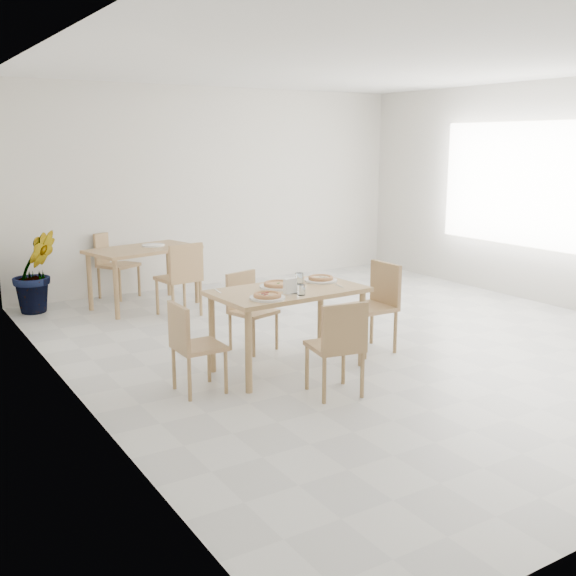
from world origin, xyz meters
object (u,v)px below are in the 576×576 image
plate_mushroom (321,280)px  plate_pepperoni (267,298)px  pizza_mushroom (321,278)px  chair_east (376,300)px  potted_plant (36,272)px  plate_margherita (278,287)px  chair_north (248,305)px  tumbler_b (301,290)px  chair_back_s (182,274)px  plate_empty (153,245)px  chair_west (191,341)px  chair_back_n (113,260)px  tumbler_a (299,278)px  main_table (288,299)px  pizza_pepperoni (267,295)px  second_table (143,256)px  napkin_holder (290,287)px  chair_south (339,342)px  pizza_margherita (278,284)px

plate_mushroom → plate_pepperoni: 0.88m
pizza_mushroom → chair_east: bearing=-9.5°
plate_mushroom → potted_plant: potted_plant is taller
plate_margherita → plate_mushroom: bearing=3.2°
chair_north → potted_plant: potted_plant is taller
pizza_mushroom → tumbler_b: (-0.48, -0.40, 0.01)m
chair_back_s → plate_empty: size_ratio=3.12×
chair_west → chair_back_n: (0.58, 3.83, 0.06)m
chair_east → plate_empty: bearing=-158.6°
plate_margherita → tumbler_a: bearing=9.3°
chair_north → tumbler_a: tumbler_a is taller
chair_west → main_table: bearing=-84.3°
main_table → plate_pepperoni: plate_pepperoni is taller
tumbler_b → chair_back_n: chair_back_n is taller
main_table → tumbler_a: (0.21, 0.14, 0.14)m
chair_east → pizza_pepperoni: (-1.40, -0.26, 0.27)m
second_table → plate_empty: bearing=13.4°
plate_mushroom → potted_plant: size_ratio=0.31×
chair_north → napkin_holder: 1.01m
plate_margherita → potted_plant: (-1.45, 3.31, -0.26)m
pizza_pepperoni → napkin_holder: napkin_holder is taller
plate_margherita → chair_north: bearing=87.4°
chair_south → second_table: (-0.25, 3.79, 0.19)m
chair_west → pizza_pepperoni: bearing=-101.9°
plate_margherita → plate_pepperoni: size_ratio=1.14×
main_table → chair_south: chair_south is taller
plate_pepperoni → plate_empty: same height
chair_south → plate_margherita: (-0.02, 0.91, 0.29)m
plate_margherita → tumbler_a: (0.25, 0.04, 0.04)m
chair_east → pizza_pepperoni: 1.45m
chair_south → chair_west: chair_south is taller
tumbler_b → potted_plant: (-1.45, 3.68, -0.29)m
chair_north → pizza_pepperoni: size_ratio=2.87×
pizza_margherita → pizza_pepperoni: same height
chair_east → pizza_mushroom: bearing=-98.9°
main_table → potted_plant: 3.72m
tumbler_b → chair_back_s: (-0.04, 2.54, -0.28)m
pizza_pepperoni → tumbler_a: tumbler_a is taller
plate_margherita → plate_empty: 2.97m
main_table → plate_mushroom: (0.45, 0.13, 0.10)m
tumbler_a → chair_back_s: chair_back_s is taller
plate_pepperoni → pizza_pepperoni: 0.02m
plate_margherita → chair_back_s: size_ratio=0.39×
plate_margherita → second_table: bearing=94.6°
chair_north → chair_east: bearing=-50.2°
chair_back_n → plate_mushroom: bearing=-105.2°
plate_pepperoni → pizza_pepperoni: bearing=0.0°
chair_north → plate_empty: (-0.10, 2.33, 0.31)m
plate_pepperoni → tumbler_b: size_ratio=3.28×
chair_east → potted_plant: size_ratio=0.87×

